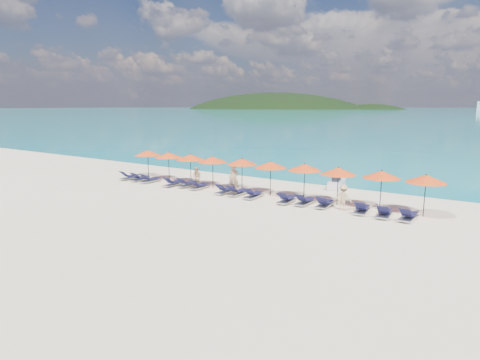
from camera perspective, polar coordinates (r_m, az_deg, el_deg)
The scene contains 32 objects.
ground at distance 22.72m, azimuth -4.23°, elevation -4.13°, with size 1400.00×1400.00×0.00m, color beige.
headland_main at distance 640.94m, azimuth 4.48°, elevation 6.64°, with size 374.00×242.00×126.50m.
headland_small at distance 601.39m, azimuth 18.07°, elevation 6.18°, with size 162.00×126.00×85.50m.
jetski at distance 29.05m, azimuth 13.58°, elevation -0.47°, with size 1.23×2.42×0.82m.
beachgoer_a at distance 26.90m, azimuth -0.89°, elevation 0.23°, with size 0.68×0.44×1.86m, color tan.
beachgoer_b at distance 28.25m, azimuth -6.18°, elevation 0.31°, with size 0.73×0.42×1.51m, color tan.
beachgoer_c at distance 22.91m, azimuth 14.49°, elevation -2.43°, with size 0.95×0.44×1.47m, color tan.
umbrella_0 at distance 32.88m, azimuth -13.00°, elevation 3.78°, with size 2.10×2.10×2.28m.
umbrella_1 at distance 31.15m, azimuth -10.13°, elevation 3.52°, with size 2.10×2.10×2.28m.
umbrella_2 at distance 29.64m, azimuth -7.06°, elevation 3.25°, with size 2.10×2.10×2.28m.
umbrella_3 at distance 28.20m, azimuth -3.91°, elevation 2.93°, with size 2.10×2.10×2.28m.
umbrella_4 at distance 27.09m, azimuth 0.30°, elevation 2.64°, with size 2.10×2.10×2.28m.
umbrella_5 at distance 25.69m, azimuth 4.37°, elevation 2.17°, with size 2.10×2.10×2.28m.
umbrella_6 at distance 24.87m, azimuth 9.18°, elevation 1.79°, with size 2.10×2.10×2.28m.
umbrella_7 at distance 23.83m, azimuth 13.82°, elevation 1.24°, with size 2.10×2.10×2.28m.
umbrella_8 at distance 23.36m, azimuth 19.52°, elevation 0.75°, with size 2.10×2.10×2.28m.
umbrella_9 at distance 22.85m, azimuth 24.96°, elevation 0.15°, with size 2.10×2.10×2.28m.
lounger_0 at distance 32.64m, azimuth -15.43°, elevation 0.46°, with size 0.66×1.71×0.66m.
lounger_1 at distance 31.78m, azimuth -14.00°, elevation 0.26°, with size 0.62×1.70×0.66m.
lounger_2 at distance 30.99m, azimuth -12.67°, elevation 0.05°, with size 0.74×1.74×0.66m.
lounger_3 at distance 29.29m, azimuth -9.53°, elevation -0.44°, with size 0.67×1.72×0.66m.
lounger_4 at distance 28.82m, azimuth -7.51°, elevation -0.56°, with size 0.68×1.72×0.66m.
lounger_5 at distance 28.03m, azimuth -5.85°, elevation -0.84°, with size 0.64×1.71×0.66m.
lounger_6 at distance 26.48m, azimuth -2.14°, elevation -1.46°, with size 0.62×1.70×0.66m.
lounger_7 at distance 25.93m, azimuth -0.35°, elevation -1.72°, with size 0.73×1.74×0.66m.
lounger_8 at distance 25.18m, azimuth 1.90°, elevation -2.10°, with size 0.66×1.72×0.66m.
lounger_9 at distance 24.10m, azimuth 6.64°, elevation -2.74°, with size 0.71×1.73×0.66m.
lounger_10 at distance 23.83m, azimuth 9.17°, elevation -2.96°, with size 0.65×1.71×0.66m.
lounger_11 at distance 23.44m, azimuth 11.92°, elevation -3.28°, with size 0.72×1.73×0.66m.
lounger_12 at distance 22.68m, azimuth 16.94°, elevation -3.98°, with size 0.79×1.75×0.66m.
lounger_13 at distance 22.30m, azimuth 19.84°, elevation -4.41°, with size 0.76×1.75×0.66m.
lounger_14 at distance 22.12m, azimuth 22.83°, elevation -4.73°, with size 0.73×1.74×0.66m.
Camera 1 is at (13.59, -17.27, 5.76)m, focal length 30.00 mm.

